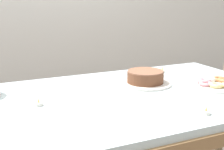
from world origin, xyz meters
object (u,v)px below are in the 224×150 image
object	(u,v)px
tealight_right_edge	(206,112)
cake_chocolate_round	(145,78)
pastry_platter	(218,84)
tealight_near_cakes	(162,70)
tealight_near_front	(39,104)

from	to	relation	value
tealight_right_edge	cake_chocolate_round	bearing A→B (deg)	89.64
pastry_platter	tealight_near_cakes	xyz separation A→B (m)	(-0.09, 0.43, -0.01)
tealight_near_cakes	cake_chocolate_round	bearing A→B (deg)	-140.47
pastry_platter	tealight_near_front	world-z (taller)	pastry_platter
cake_chocolate_round	pastry_platter	bearing A→B (deg)	-31.37
pastry_platter	tealight_near_front	distance (m)	1.00
cake_chocolate_round	tealight_right_edge	world-z (taller)	cake_chocolate_round
tealight_near_front	tealight_right_edge	size ratio (longest dim) A/B	1.00
pastry_platter	tealight_right_edge	distance (m)	0.47
cake_chocolate_round	pastry_platter	xyz separation A→B (m)	(0.35, -0.21, -0.02)
tealight_near_cakes	pastry_platter	bearing A→B (deg)	-78.32
tealight_near_front	pastry_platter	bearing A→B (deg)	-6.10
tealight_near_front	tealight_right_edge	distance (m)	0.76
pastry_platter	cake_chocolate_round	bearing A→B (deg)	148.63
cake_chocolate_round	tealight_near_front	world-z (taller)	cake_chocolate_round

